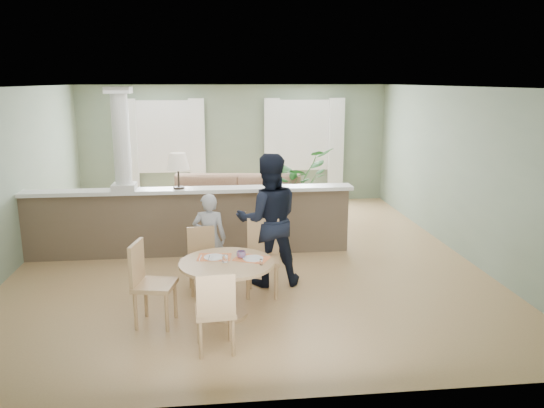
{
  "coord_description": "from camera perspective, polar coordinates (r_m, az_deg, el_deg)",
  "views": [
    {
      "loc": [
        -0.48,
        -8.19,
        2.8
      ],
      "look_at": [
        0.31,
        -1.0,
        1.1
      ],
      "focal_mm": 35.0,
      "sensor_mm": 36.0,
      "label": 1
    }
  ],
  "objects": [
    {
      "name": "chair_near",
      "position": [
        5.6,
        -6.1,
        -11.1
      ],
      "size": [
        0.44,
        0.44,
        0.91
      ],
      "rotation": [
        0.0,
        0.0,
        3.22
      ],
      "color": "tan",
      "rests_on": "ground"
    },
    {
      "name": "chair_far_man",
      "position": [
        7.09,
        -0.99,
        -5.3
      ],
      "size": [
        0.51,
        0.51,
        1.0
      ],
      "rotation": [
        0.0,
        0.0,
        -0.15
      ],
      "color": "tan",
      "rests_on": "ground"
    },
    {
      "name": "houseplant",
      "position": [
        10.65,
        2.72,
        2.04
      ],
      "size": [
        1.76,
        1.76,
        1.48
      ],
      "primitive_type": "imported",
      "rotation": [
        0.0,
        0.0,
        0.81
      ],
      "color": "#2A6729",
      "rests_on": "ground"
    },
    {
      "name": "sofa",
      "position": [
        10.31,
        -3.83,
        0.19
      ],
      "size": [
        3.43,
        1.64,
        0.97
      ],
      "primitive_type": "imported",
      "rotation": [
        0.0,
        0.0,
        -0.11
      ],
      "color": "#8E694D",
      "rests_on": "ground"
    },
    {
      "name": "man_person",
      "position": [
        7.3,
        -0.39,
        -1.71
      ],
      "size": [
        0.92,
        0.73,
        1.84
      ],
      "primitive_type": "imported",
      "rotation": [
        0.0,
        0.0,
        3.18
      ],
      "color": "black",
      "rests_on": "ground"
    },
    {
      "name": "chair_far_boy",
      "position": [
        7.25,
        -7.53,
        -5.6
      ],
      "size": [
        0.43,
        0.43,
        0.86
      ],
      "rotation": [
        0.0,
        0.0,
        0.11
      ],
      "color": "tan",
      "rests_on": "ground"
    },
    {
      "name": "room_shell",
      "position": [
        8.89,
        -3.36,
        6.8
      ],
      "size": [
        7.02,
        8.02,
        2.71
      ],
      "color": "gray",
      "rests_on": "ground"
    },
    {
      "name": "chair_side",
      "position": [
        6.36,
        -13.2,
        -7.92
      ],
      "size": [
        0.53,
        0.53,
        0.99
      ],
      "rotation": [
        0.0,
        0.0,
        1.37
      ],
      "color": "tan",
      "rests_on": "ground"
    },
    {
      "name": "child_person",
      "position": [
        7.46,
        -6.74,
        -3.7
      ],
      "size": [
        0.5,
        0.36,
        1.29
      ],
      "primitive_type": "imported",
      "rotation": [
        0.0,
        0.0,
        3.03
      ],
      "color": "#95969A",
      "rests_on": "ground"
    },
    {
      "name": "pony_wall",
      "position": [
        8.67,
        -9.45,
        -0.96
      ],
      "size": [
        5.32,
        0.38,
        2.7
      ],
      "color": "brown",
      "rests_on": "ground"
    },
    {
      "name": "ground",
      "position": [
        8.67,
        -2.79,
        -5.65
      ],
      "size": [
        8.0,
        8.0,
        0.0
      ],
      "primitive_type": "plane",
      "color": "tan",
      "rests_on": "ground"
    },
    {
      "name": "dining_table",
      "position": [
        6.42,
        -4.81,
        -7.37
      ],
      "size": [
        1.14,
        1.14,
        0.78
      ],
      "rotation": [
        0.0,
        0.0,
        -0.11
      ],
      "color": "tan",
      "rests_on": "ground"
    }
  ]
}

